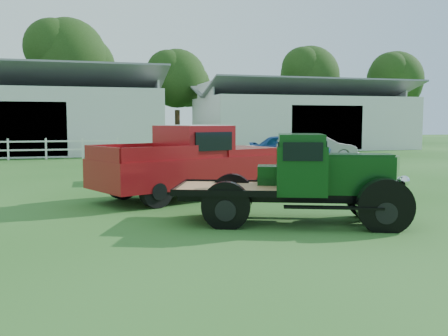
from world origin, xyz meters
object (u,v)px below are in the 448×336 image
object	(u,v)px
vintage_flatbed	(296,178)
misc_car_blue	(290,148)
red_pickup	(190,161)
white_pickup	(202,156)
misc_car_grey	(316,148)

from	to	relation	value
vintage_flatbed	misc_car_blue	bearing A→B (deg)	88.24
vintage_flatbed	red_pickup	xyz separation A→B (m)	(-1.41, 4.07, 0.09)
red_pickup	misc_car_blue	bearing A→B (deg)	30.87
white_pickup	red_pickup	bearing A→B (deg)	-106.92
vintage_flatbed	white_pickup	size ratio (longest dim) A/B	1.00
red_pickup	misc_car_blue	world-z (taller)	red_pickup
vintage_flatbed	misc_car_grey	bearing A→B (deg)	83.48
misc_car_blue	misc_car_grey	xyz separation A→B (m)	(1.45, -0.08, -0.03)
red_pickup	white_pickup	size ratio (longest dim) A/B	1.19
vintage_flatbed	red_pickup	world-z (taller)	red_pickup
vintage_flatbed	white_pickup	world-z (taller)	vintage_flatbed
white_pickup	misc_car_blue	xyz separation A→B (m)	(6.25, 6.22, -0.14)
misc_car_blue	white_pickup	bearing A→B (deg)	161.14
red_pickup	white_pickup	world-z (taller)	red_pickup
misc_car_blue	misc_car_grey	size ratio (longest dim) A/B	1.00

